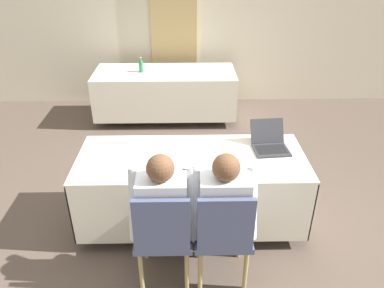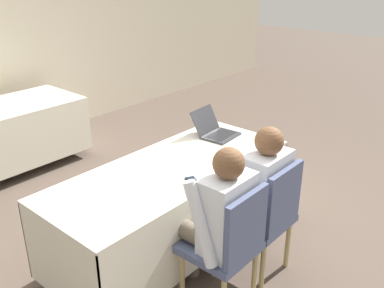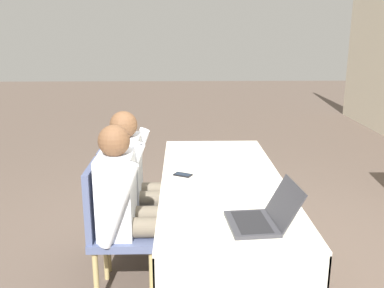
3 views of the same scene
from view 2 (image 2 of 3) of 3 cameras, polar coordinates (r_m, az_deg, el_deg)
ground_plane at (r=3.66m, az=-2.55°, el=-13.55°), size 24.00×24.00×0.00m
conference_table_near at (r=3.35m, az=-2.72°, el=-5.71°), size 2.05×0.84×0.74m
laptop at (r=3.84m, az=3.23°, el=1.75°), size 0.34×0.38×0.23m
cell_phone at (r=3.06m, az=0.01°, el=-4.93°), size 0.12×0.14×0.01m
paper_beside_laptop at (r=2.95m, az=-4.55°, el=-6.24°), size 0.29×0.35×0.00m
paper_centre_table at (r=3.52m, az=3.36°, el=-1.07°), size 0.23×0.31×0.00m
chair_near_left at (r=2.84m, az=4.96°, el=-13.07°), size 0.44×0.44×0.92m
chair_near_right at (r=3.16m, az=9.93°, el=-9.25°), size 0.44×0.44×0.92m
person_checkered_shirt at (r=2.80m, az=3.34°, el=-9.64°), size 0.50×0.52×1.18m
person_white_shirt at (r=3.12m, az=8.51°, el=-6.14°), size 0.50×0.52×1.18m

